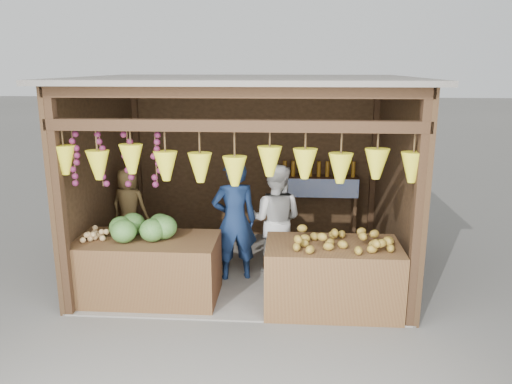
# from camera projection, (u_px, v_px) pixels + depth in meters

# --- Properties ---
(ground) EXTENTS (80.00, 80.00, 0.00)m
(ground) POSITION_uv_depth(u_px,v_px,m) (247.00, 269.00, 7.06)
(ground) COLOR #514F49
(ground) RESTS_ON ground
(stall_structure) EXTENTS (4.30, 3.30, 2.66)m
(stall_structure) POSITION_uv_depth(u_px,v_px,m) (243.00, 154.00, 6.61)
(stall_structure) COLOR slate
(stall_structure) RESTS_ON ground
(back_shelf) EXTENTS (1.25, 0.32, 1.32)m
(back_shelf) POSITION_uv_depth(u_px,v_px,m) (318.00, 189.00, 8.02)
(back_shelf) COLOR #382314
(back_shelf) RESTS_ON ground
(counter_left) EXTENTS (1.73, 0.85, 0.78)m
(counter_left) POSITION_uv_depth(u_px,v_px,m) (147.00, 269.00, 6.09)
(counter_left) COLOR #4E2D1A
(counter_left) RESTS_ON ground
(counter_right) EXTENTS (1.55, 0.85, 0.80)m
(counter_right) POSITION_uv_depth(u_px,v_px,m) (332.00, 277.00, 5.84)
(counter_right) COLOR #472717
(counter_right) RESTS_ON ground
(stool) EXTENTS (0.32, 0.32, 0.30)m
(stool) POSITION_uv_depth(u_px,v_px,m) (132.00, 253.00, 7.26)
(stool) COLOR black
(stool) RESTS_ON ground
(man_standing) EXTENTS (0.68, 0.53, 1.64)m
(man_standing) POSITION_uv_depth(u_px,v_px,m) (234.00, 221.00, 6.55)
(man_standing) COLOR #14264C
(man_standing) RESTS_ON ground
(woman_standing) EXTENTS (0.85, 0.72, 1.54)m
(woman_standing) POSITION_uv_depth(u_px,v_px,m) (276.00, 220.00, 6.77)
(woman_standing) COLOR silver
(woman_standing) RESTS_ON ground
(vendor_seated) EXTENTS (0.62, 0.48, 1.12)m
(vendor_seated) POSITION_uv_depth(u_px,v_px,m) (129.00, 206.00, 7.08)
(vendor_seated) COLOR brown
(vendor_seated) RESTS_ON stool
(melon_pile) EXTENTS (1.00, 0.50, 0.32)m
(melon_pile) POSITION_uv_depth(u_px,v_px,m) (141.00, 226.00, 5.98)
(melon_pile) COLOR #1B5516
(melon_pile) RESTS_ON counter_left
(tanfruit_pile) EXTENTS (0.34, 0.40, 0.13)m
(tanfruit_pile) POSITION_uv_depth(u_px,v_px,m) (97.00, 234.00, 5.99)
(tanfruit_pile) COLOR tan
(tanfruit_pile) RESTS_ON counter_left
(mango_pile) EXTENTS (1.40, 0.64, 0.22)m
(mango_pile) POSITION_uv_depth(u_px,v_px,m) (341.00, 237.00, 5.68)
(mango_pile) COLOR #B24C17
(mango_pile) RESTS_ON counter_right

